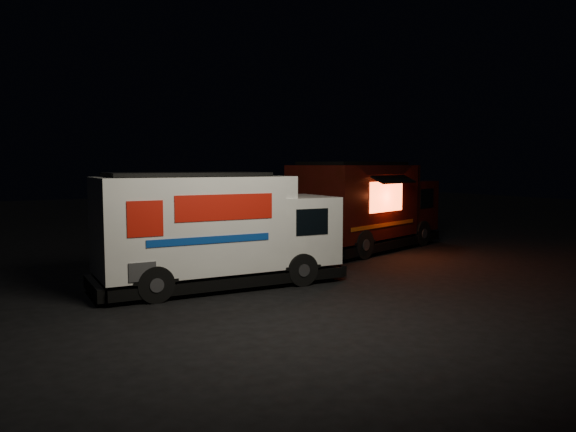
# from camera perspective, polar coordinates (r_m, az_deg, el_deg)

# --- Properties ---
(ground) EXTENTS (80.00, 80.00, 0.00)m
(ground) POSITION_cam_1_polar(r_m,az_deg,el_deg) (13.91, -4.30, -7.35)
(ground) COLOR black
(ground) RESTS_ON ground
(white_truck) EXTENTS (6.34, 2.35, 2.84)m
(white_truck) POSITION_cam_1_polar(r_m,az_deg,el_deg) (14.05, -6.89, -1.36)
(white_truck) COLOR silver
(white_truck) RESTS_ON ground
(red_truck) EXTENTS (7.16, 4.53, 3.13)m
(red_truck) POSITION_cam_1_polar(r_m,az_deg,el_deg) (20.32, 8.13, 1.05)
(red_truck) COLOR #350B09
(red_truck) RESTS_ON ground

